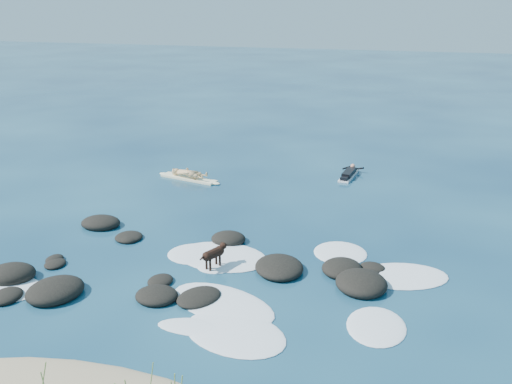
% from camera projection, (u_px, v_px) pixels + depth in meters
% --- Properties ---
extents(ground, '(160.00, 160.00, 0.00)m').
position_uv_depth(ground, '(218.00, 257.00, 18.10)').
color(ground, '#0A2642').
rests_on(ground, ground).
extents(reef_rocks, '(11.70, 6.59, 0.59)m').
position_uv_depth(reef_rocks, '(185.00, 269.00, 17.05)').
color(reef_rocks, black).
rests_on(reef_rocks, ground).
extents(breaking_foam, '(14.93, 7.90, 0.12)m').
position_uv_depth(breaking_foam, '(220.00, 285.00, 16.30)').
color(breaking_foam, white).
rests_on(breaking_foam, ground).
extents(standing_surfer_rig, '(3.33, 1.18, 1.91)m').
position_uv_depth(standing_surfer_rig, '(188.00, 164.00, 25.67)').
color(standing_surfer_rig, '#FEF9CB').
rests_on(standing_surfer_rig, ground).
extents(paddling_surfer_rig, '(1.06, 2.38, 0.41)m').
position_uv_depth(paddling_surfer_rig, '(349.00, 174.00, 26.29)').
color(paddling_surfer_rig, white).
rests_on(paddling_surfer_rig, ground).
extents(dog, '(0.61, 1.13, 0.76)m').
position_uv_depth(dog, '(214.00, 253.00, 17.19)').
color(dog, black).
rests_on(dog, ground).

